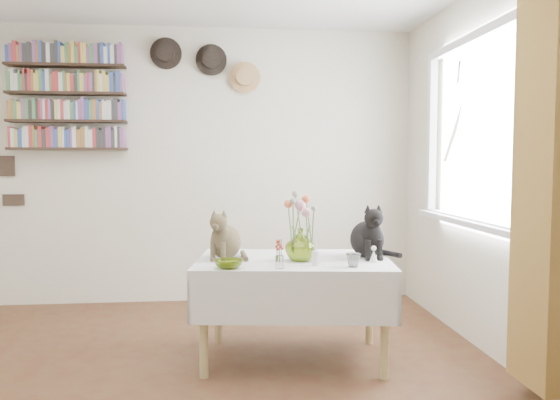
{
  "coord_description": "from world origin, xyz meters",
  "views": [
    {
      "loc": [
        0.26,
        -2.8,
        1.29
      ],
      "look_at": [
        0.6,
        0.55,
        1.05
      ],
      "focal_mm": 35.0,
      "sensor_mm": 36.0,
      "label": 1
    }
  ],
  "objects": [
    {
      "name": "wall_hats",
      "position": [
        0.12,
        2.19,
        2.17
      ],
      "size": [
        0.98,
        0.09,
        0.48
      ],
      "color": "black",
      "rests_on": "room"
    },
    {
      "name": "tabby_cat",
      "position": [
        0.27,
        0.74,
        0.83
      ],
      "size": [
        0.31,
        0.34,
        0.33
      ],
      "primitive_type": null,
      "rotation": [
        0.0,
        0.0,
        -0.39
      ],
      "color": "brown",
      "rests_on": "dining_table"
    },
    {
      "name": "flower_vase",
      "position": [
        0.74,
        0.59,
        0.76
      ],
      "size": [
        0.24,
        0.24,
        0.21
      ],
      "primitive_type": "imported",
      "rotation": [
        0.0,
        0.0,
        -0.24
      ],
      "color": "#A5BD3A",
      "rests_on": "dining_table"
    },
    {
      "name": "candlestick",
      "position": [
        0.8,
        0.43,
        0.71
      ],
      "size": [
        0.04,
        0.04,
        0.16
      ],
      "color": "white",
      "rests_on": "dining_table"
    },
    {
      "name": "black_cat",
      "position": [
        1.19,
        0.69,
        0.84
      ],
      "size": [
        0.26,
        0.32,
        0.36
      ],
      "primitive_type": null,
      "rotation": [
        0.0,
        0.0,
        0.05
      ],
      "color": "black",
      "rests_on": "dining_table"
    },
    {
      "name": "drinking_glass",
      "position": [
        1.02,
        0.36,
        0.7
      ],
      "size": [
        0.09,
        0.09,
        0.08
      ],
      "primitive_type": "imported",
      "rotation": [
        0.0,
        0.0,
        0.04
      ],
      "color": "white",
      "rests_on": "dining_table"
    },
    {
      "name": "berry_jar",
      "position": [
        0.58,
        0.35,
        0.75
      ],
      "size": [
        0.05,
        0.05,
        0.19
      ],
      "color": "white",
      "rests_on": "dining_table"
    },
    {
      "name": "window",
      "position": [
        1.97,
        0.8,
        1.4
      ],
      "size": [
        0.12,
        1.52,
        1.32
      ],
      "color": "white",
      "rests_on": "room"
    },
    {
      "name": "flower_bouquet",
      "position": [
        0.74,
        0.6,
        1.0
      ],
      "size": [
        0.17,
        0.13,
        0.39
      ],
      "color": "#4C7233",
      "rests_on": "flower_vase"
    },
    {
      "name": "room",
      "position": [
        0.0,
        0.0,
        1.25
      ],
      "size": [
        4.08,
        4.58,
        2.58
      ],
      "color": "brown",
      "rests_on": "ground"
    },
    {
      "name": "wall_art_plaques",
      "position": [
        -1.63,
        2.23,
        1.12
      ],
      "size": [
        0.21,
        0.02,
        0.44
      ],
      "color": "#38281E",
      "rests_on": "room"
    },
    {
      "name": "dining_table",
      "position": [
        0.7,
        0.65,
        0.5
      ],
      "size": [
        1.32,
        0.94,
        0.66
      ],
      "color": "white",
      "rests_on": "room"
    },
    {
      "name": "curtain",
      "position": [
        1.9,
        -0.12,
        1.15
      ],
      "size": [
        0.12,
        0.38,
        2.1
      ],
      "primitive_type": "cube",
      "color": "brown",
      "rests_on": "room"
    },
    {
      "name": "bookshelf_unit",
      "position": [
        -1.1,
        2.16,
        1.84
      ],
      "size": [
        1.0,
        0.16,
        0.91
      ],
      "color": "#312218",
      "rests_on": "room"
    },
    {
      "name": "green_bowl",
      "position": [
        0.28,
        0.39,
        0.69
      ],
      "size": [
        0.21,
        0.21,
        0.05
      ],
      "primitive_type": "imported",
      "rotation": [
        0.0,
        0.0,
        -0.3
      ],
      "color": "#A5BD3A",
      "rests_on": "dining_table"
    },
    {
      "name": "porcelain_figurine",
      "position": [
        1.18,
        0.49,
        0.71
      ],
      "size": [
        0.05,
        0.05,
        0.1
      ],
      "color": "white",
      "rests_on": "dining_table"
    }
  ]
}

